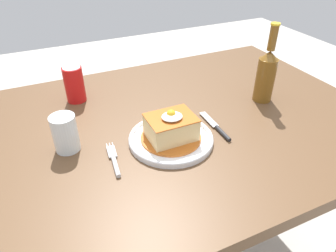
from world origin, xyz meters
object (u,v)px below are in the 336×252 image
beer_bottle_amber (266,73)px  fork (114,161)px  soda_can (74,84)px  main_plate (171,139)px  drinking_glass (66,135)px  knife (219,129)px

beer_bottle_amber → fork: bearing=-168.7°
soda_can → fork: bearing=-86.8°
soda_can → beer_bottle_amber: size_ratio=0.47×
main_plate → drinking_glass: bearing=162.2°
main_plate → fork: bearing=-171.7°
knife → beer_bottle_amber: beer_bottle_amber is taller
knife → soda_can: bearing=133.4°
drinking_glass → beer_bottle_amber: bearing=0.0°
knife → drinking_glass: 0.44m
main_plate → knife: (0.15, -0.01, -0.00)m
soda_can → drinking_glass: bearing=-106.0°
main_plate → drinking_glass: 0.29m
fork → knife: same height
fork → soda_can: 0.39m
knife → soda_can: soda_can is taller
main_plate → knife: 0.15m
fork → knife: (0.33, 0.01, 0.00)m
beer_bottle_amber → drinking_glass: size_ratio=2.53×
beer_bottle_amber → soda_can: bearing=155.6°
main_plate → beer_bottle_amber: (0.39, 0.09, 0.09)m
main_plate → beer_bottle_amber: 0.41m
soda_can → drinking_glass: size_ratio=1.18×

